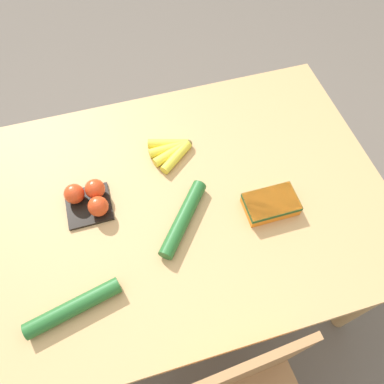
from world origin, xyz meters
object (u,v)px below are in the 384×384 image
Objects in this scene: banana_bunch at (172,150)px; carrot_bag at (271,204)px; tomato_pack at (89,198)px; cucumber_near at (183,218)px; cucumber_far at (74,308)px.

carrot_bag is at bearing 129.68° from banana_bunch.
banana_bunch is 0.33m from tomato_pack.
carrot_bag is at bearing 174.25° from cucumber_near.
tomato_pack is at bearing -17.65° from carrot_bag.
banana_bunch is 0.57× the size of cucumber_far.
cucumber_far is at bearing 48.67° from banana_bunch.
tomato_pack reaches higher than carrot_bag.
banana_bunch is 1.10× the size of tomato_pack.
banana_bunch is 0.28m from cucumber_near.
banana_bunch is at bearing -97.02° from cucumber_near.
cucumber_far reaches higher than banana_bunch.
tomato_pack is 0.59m from carrot_bag.
tomato_pack is 0.31m from cucumber_near.
carrot_bag is 0.61× the size of cucumber_far.
cucumber_near is at bearing 151.42° from tomato_pack.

